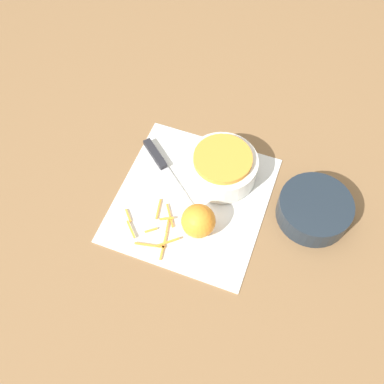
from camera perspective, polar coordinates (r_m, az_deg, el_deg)
ground_plane at (r=1.14m, az=0.00°, el=-0.94°), size 4.00×4.00×0.00m
cutting_board at (r=1.13m, az=0.00°, el=-0.86°), size 0.39×0.37×0.01m
bowl_speckled at (r=1.14m, az=3.84°, el=3.29°), size 0.18×0.18×0.08m
bowl_dark at (r=1.13m, az=15.26°, el=-2.14°), size 0.18×0.18×0.06m
knife at (r=1.19m, az=-4.06°, el=3.84°), size 0.17×0.20×0.02m
orange_left at (r=1.05m, az=0.82°, el=-3.69°), size 0.08×0.08×0.08m
peel_pile at (r=1.09m, az=-4.57°, el=-4.70°), size 0.15×0.16×0.01m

